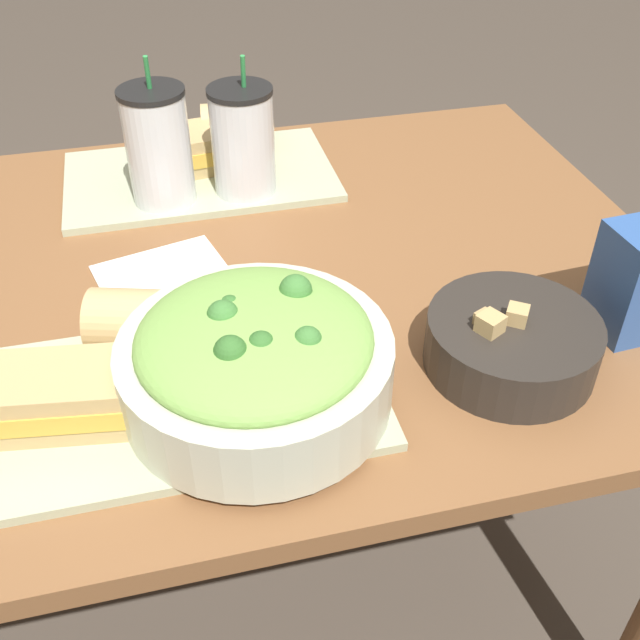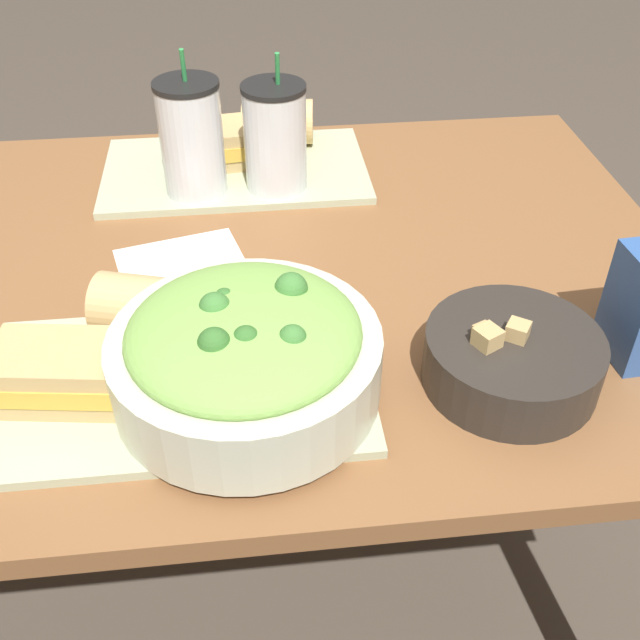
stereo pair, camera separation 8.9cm
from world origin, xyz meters
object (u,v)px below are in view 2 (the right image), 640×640
at_px(drink_cup_dark, 189,142).
at_px(baguette_near, 160,309).
at_px(drink_cup_red, 275,141).
at_px(salad_bowl, 245,353).
at_px(soup_bowl, 512,358).
at_px(sandwich_far, 249,141).
at_px(baguette_far, 279,122).
at_px(napkin_folded, 181,261).
at_px(sandwich_near, 63,372).

bearing_deg(drink_cup_dark, baguette_near, -94.86).
bearing_deg(drink_cup_red, salad_bowl, -97.72).
height_order(soup_bowl, drink_cup_dark, drink_cup_dark).
xyz_separation_m(soup_bowl, sandwich_far, (-0.28, 0.58, 0.01)).
bearing_deg(baguette_far, baguette_near, 167.54).
height_order(drink_cup_dark, napkin_folded, drink_cup_dark).
distance_m(salad_bowl, drink_cup_dark, 0.48).
height_order(baguette_far, drink_cup_dark, drink_cup_dark).
bearing_deg(sandwich_near, napkin_folded, 75.04).
distance_m(sandwich_near, drink_cup_dark, 0.47).
distance_m(salad_bowl, baguette_far, 0.64).
bearing_deg(sandwich_far, sandwich_near, -118.85).
relative_size(salad_bowl, drink_cup_dark, 1.31).
bearing_deg(napkin_folded, salad_bowl, -73.16).
bearing_deg(baguette_near, drink_cup_red, -7.78).
height_order(sandwich_near, napkin_folded, sandwich_near).
height_order(baguette_near, drink_cup_dark, drink_cup_dark).
height_order(salad_bowl, baguette_far, salad_bowl).
xyz_separation_m(soup_bowl, drink_cup_red, (-0.24, 0.47, 0.06)).
xyz_separation_m(soup_bowl, sandwich_near, (-0.50, 0.02, 0.01)).
relative_size(salad_bowl, soup_bowl, 1.47).
relative_size(baguette_near, baguette_far, 1.28).
bearing_deg(baguette_near, baguette_far, -2.38).
bearing_deg(drink_cup_red, soup_bowl, -63.49).
xyz_separation_m(baguette_far, napkin_folded, (-0.17, -0.35, -0.05)).
bearing_deg(soup_bowl, drink_cup_dark, 127.87).
relative_size(baguette_near, drink_cup_red, 0.77).
bearing_deg(drink_cup_red, baguette_near, -114.38).
height_order(sandwich_far, drink_cup_dark, drink_cup_dark).
xyz_separation_m(sandwich_near, napkin_folded, (0.11, 0.27, -0.04)).
distance_m(sandwich_near, drink_cup_red, 0.53).
bearing_deg(baguette_far, soup_bowl, -154.29).
relative_size(baguette_far, napkin_folded, 0.66).
xyz_separation_m(salad_bowl, drink_cup_red, (0.06, 0.47, 0.02)).
relative_size(soup_bowl, drink_cup_dark, 0.89).
xyz_separation_m(sandwich_near, baguette_far, (0.28, 0.61, 0.01)).
relative_size(sandwich_near, drink_cup_dark, 0.73).
xyz_separation_m(salad_bowl, baguette_near, (-0.10, 0.11, -0.02)).
distance_m(soup_bowl, baguette_far, 0.67).
bearing_deg(napkin_folded, drink_cup_red, 51.12).
bearing_deg(sandwich_far, napkin_folded, -117.74).
xyz_separation_m(salad_bowl, sandwich_far, (0.02, 0.57, -0.02)).
bearing_deg(soup_bowl, baguette_far, 109.18).
distance_m(soup_bowl, drink_cup_dark, 0.60).
xyz_separation_m(sandwich_far, napkin_folded, (-0.11, -0.29, -0.04)).
bearing_deg(sandwich_far, baguette_far, 38.70).
bearing_deg(baguette_near, sandwich_near, 149.50).
bearing_deg(baguette_near, sandwich_far, 1.78).
bearing_deg(baguette_near, salad_bowl, -122.02).
relative_size(drink_cup_red, napkin_folded, 1.09).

